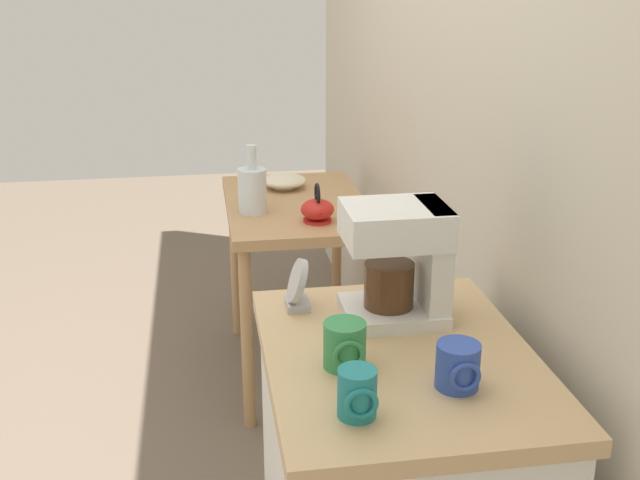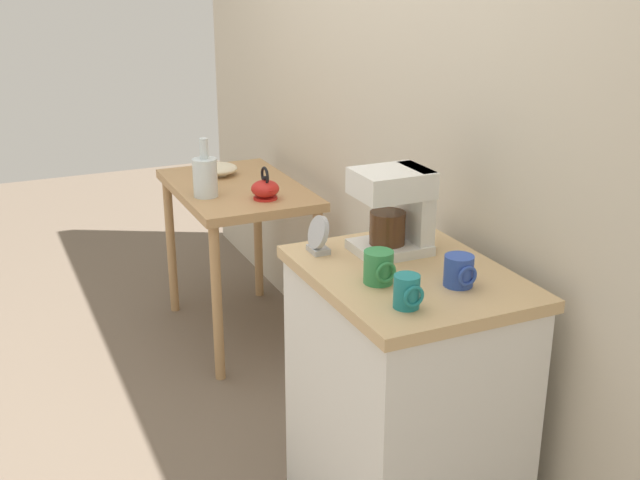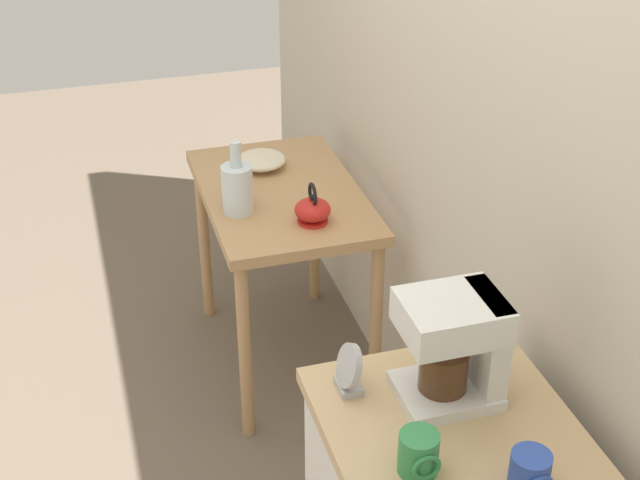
{
  "view_description": "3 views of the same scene",
  "coord_description": "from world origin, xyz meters",
  "px_view_note": "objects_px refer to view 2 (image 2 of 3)",
  "views": [
    {
      "loc": [
        2.14,
        -0.38,
        1.62
      ],
      "look_at": [
        0.21,
        -0.08,
        0.92
      ],
      "focal_mm": 43.02,
      "sensor_mm": 36.0,
      "label": 1
    },
    {
      "loc": [
        2.64,
        -1.12,
        1.76
      ],
      "look_at": [
        0.25,
        -0.04,
        0.8
      ],
      "focal_mm": 44.82,
      "sensor_mm": 36.0,
      "label": 2
    },
    {
      "loc": [
        2.09,
        -0.71,
        2.23
      ],
      "look_at": [
        -0.09,
        -0.06,
        0.89
      ],
      "focal_mm": 51.18,
      "sensor_mm": 36.0,
      "label": 3
    }
  ],
  "objects_px": {
    "mug_blue": "(459,271)",
    "coffee_maker": "(397,207)",
    "bowl_stoneware": "(218,169)",
    "mug_dark_teal": "(407,292)",
    "table_clock": "(318,236)",
    "teakettle": "(265,189)",
    "mug_tall_green": "(379,267)",
    "glass_carafe_vase": "(205,176)"
  },
  "relations": [
    {
      "from": "bowl_stoneware",
      "to": "coffee_maker",
      "type": "relative_size",
      "value": 0.7
    },
    {
      "from": "mug_tall_green",
      "to": "table_clock",
      "type": "xyz_separation_m",
      "value": [
        -0.29,
        -0.06,
        0.01
      ]
    },
    {
      "from": "bowl_stoneware",
      "to": "teakettle",
      "type": "distance_m",
      "value": 0.46
    },
    {
      "from": "mug_dark_teal",
      "to": "table_clock",
      "type": "xyz_separation_m",
      "value": [
        -0.46,
        -0.04,
        0.01
      ]
    },
    {
      "from": "bowl_stoneware",
      "to": "coffee_maker",
      "type": "height_order",
      "value": "coffee_maker"
    },
    {
      "from": "teakettle",
      "to": "glass_carafe_vase",
      "type": "relative_size",
      "value": 0.58
    },
    {
      "from": "teakettle",
      "to": "mug_dark_teal",
      "type": "relative_size",
      "value": 1.67
    },
    {
      "from": "bowl_stoneware",
      "to": "table_clock",
      "type": "distance_m",
      "value": 1.47
    },
    {
      "from": "glass_carafe_vase",
      "to": "table_clock",
      "type": "relative_size",
      "value": 2.2
    },
    {
      "from": "teakettle",
      "to": "glass_carafe_vase",
      "type": "height_order",
      "value": "glass_carafe_vase"
    },
    {
      "from": "mug_blue",
      "to": "teakettle",
      "type": "bearing_deg",
      "value": -178.23
    },
    {
      "from": "bowl_stoneware",
      "to": "mug_tall_green",
      "type": "relative_size",
      "value": 1.95
    },
    {
      "from": "mug_dark_teal",
      "to": "table_clock",
      "type": "height_order",
      "value": "table_clock"
    },
    {
      "from": "mug_blue",
      "to": "coffee_maker",
      "type": "bearing_deg",
      "value": -175.59
    },
    {
      "from": "teakettle",
      "to": "mug_tall_green",
      "type": "xyz_separation_m",
      "value": [
        1.29,
        -0.15,
        0.14
      ]
    },
    {
      "from": "bowl_stoneware",
      "to": "coffee_maker",
      "type": "distance_m",
      "value": 1.57
    },
    {
      "from": "bowl_stoneware",
      "to": "teakettle",
      "type": "height_order",
      "value": "teakettle"
    },
    {
      "from": "mug_blue",
      "to": "table_clock",
      "type": "bearing_deg",
      "value": -148.02
    },
    {
      "from": "mug_tall_green",
      "to": "table_clock",
      "type": "height_order",
      "value": "table_clock"
    },
    {
      "from": "bowl_stoneware",
      "to": "mug_blue",
      "type": "bearing_deg",
      "value": 3.45
    },
    {
      "from": "mug_tall_green",
      "to": "coffee_maker",
      "type": "bearing_deg",
      "value": 139.91
    },
    {
      "from": "teakettle",
      "to": "coffee_maker",
      "type": "relative_size",
      "value": 0.57
    },
    {
      "from": "bowl_stoneware",
      "to": "table_clock",
      "type": "height_order",
      "value": "table_clock"
    },
    {
      "from": "glass_carafe_vase",
      "to": "coffee_maker",
      "type": "relative_size",
      "value": 0.99
    },
    {
      "from": "mug_blue",
      "to": "mug_tall_green",
      "type": "xyz_separation_m",
      "value": [
        -0.11,
        -0.19,
        0.0
      ]
    },
    {
      "from": "bowl_stoneware",
      "to": "teakettle",
      "type": "xyz_separation_m",
      "value": [
        0.45,
        0.07,
        0.01
      ]
    },
    {
      "from": "glass_carafe_vase",
      "to": "table_clock",
      "type": "xyz_separation_m",
      "value": [
        1.15,
        0.02,
        0.1
      ]
    },
    {
      "from": "glass_carafe_vase",
      "to": "mug_blue",
      "type": "relative_size",
      "value": 2.89
    },
    {
      "from": "bowl_stoneware",
      "to": "mug_dark_teal",
      "type": "height_order",
      "value": "mug_dark_teal"
    },
    {
      "from": "coffee_maker",
      "to": "table_clock",
      "type": "distance_m",
      "value": 0.26
    },
    {
      "from": "glass_carafe_vase",
      "to": "mug_blue",
      "type": "distance_m",
      "value": 1.57
    },
    {
      "from": "bowl_stoneware",
      "to": "table_clock",
      "type": "xyz_separation_m",
      "value": [
        1.46,
        -0.14,
        0.16
      ]
    },
    {
      "from": "teakettle",
      "to": "mug_tall_green",
      "type": "relative_size",
      "value": 1.6
    },
    {
      "from": "mug_dark_teal",
      "to": "table_clock",
      "type": "relative_size",
      "value": 0.76
    },
    {
      "from": "coffee_maker",
      "to": "glass_carafe_vase",
      "type": "bearing_deg",
      "value": -169.02
    },
    {
      "from": "bowl_stoneware",
      "to": "mug_dark_teal",
      "type": "xyz_separation_m",
      "value": [
        1.92,
        -0.09,
        0.15
      ]
    },
    {
      "from": "teakettle",
      "to": "glass_carafe_vase",
      "type": "xyz_separation_m",
      "value": [
        -0.15,
        -0.22,
        0.04
      ]
    },
    {
      "from": "glass_carafe_vase",
      "to": "mug_tall_green",
      "type": "relative_size",
      "value": 2.77
    },
    {
      "from": "teakettle",
      "to": "mug_blue",
      "type": "distance_m",
      "value": 1.41
    },
    {
      "from": "coffee_maker",
      "to": "mug_blue",
      "type": "height_order",
      "value": "coffee_maker"
    },
    {
      "from": "coffee_maker",
      "to": "table_clock",
      "type": "height_order",
      "value": "coffee_maker"
    },
    {
      "from": "table_clock",
      "to": "bowl_stoneware",
      "type": "bearing_deg",
      "value": 174.69
    }
  ]
}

